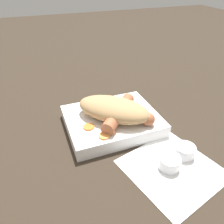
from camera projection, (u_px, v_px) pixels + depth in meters
The scene contains 8 objects.
ground_plane at pixel (112, 126), 0.52m from camera, with size 3.00×3.00×0.00m, color #33281E.
food_tray at pixel (112, 121), 0.51m from camera, with size 0.21×0.17×0.03m.
bread_roll at pixel (115, 109), 0.49m from camera, with size 0.18×0.17×0.05m.
sausage at pixel (119, 113), 0.49m from camera, with size 0.13×0.12×0.03m.
pickled_veggies at pixel (101, 131), 0.45m from camera, with size 0.06×0.07×0.00m.
napkin at pixel (172, 168), 0.41m from camera, with size 0.19×0.19×0.00m.
condiment_cup_near at pixel (169, 163), 0.41m from camera, with size 0.04×0.04×0.02m.
condiment_cup_far at pixel (185, 152), 0.43m from camera, with size 0.04×0.04×0.02m.
Camera 1 is at (0.15, 0.39, 0.32)m, focal length 35.00 mm.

